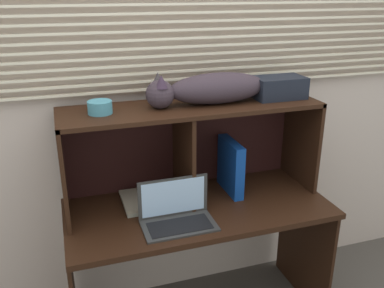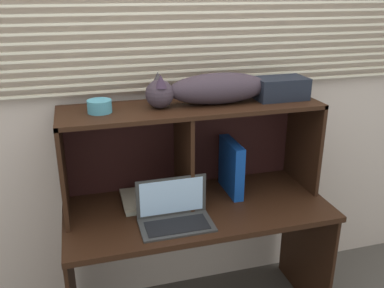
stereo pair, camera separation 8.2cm
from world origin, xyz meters
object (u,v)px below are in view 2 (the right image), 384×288
Objects in this scene: binder_upright at (231,167)px; small_basket at (100,106)px; storage_box at (280,88)px; laptop at (175,214)px; book_stack at (137,200)px; cat at (212,89)px.

small_basket is at bearing 180.00° from binder_upright.
binder_upright is at bearing 180.00° from storage_box.
laptop is 0.46m from binder_upright.
storage_box is at bearing 0.00° from binder_upright.
laptop is at bearing -57.94° from book_stack.
binder_upright reaches higher than laptop.
book_stack is (-0.53, 0.00, -0.13)m from binder_upright.
binder_upright is 1.21× the size of book_stack.
storage_box reaches higher than laptop.
small_basket is (-0.30, 0.24, 0.50)m from laptop.
binder_upright is at bearing 0.00° from small_basket.
cat is at bearing 180.00° from storage_box.
cat is 0.71m from book_stack.
binder_upright is (0.38, 0.24, 0.10)m from laptop.
small_basket reaches higher than book_stack.
book_stack is 0.97m from storage_box.
laptop is at bearing -148.21° from binder_upright.
storage_box is at bearing -0.00° from cat.
small_basket is at bearing 180.00° from storage_box.
binder_upright reaches higher than book_stack.
book_stack is at bearing 122.06° from laptop.
small_basket reaches higher than laptop.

